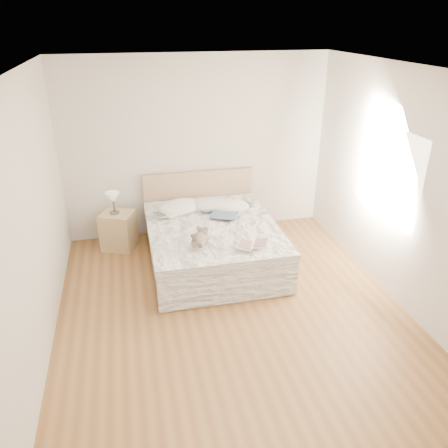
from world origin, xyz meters
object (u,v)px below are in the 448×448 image
Objects in this scene: childrens_book at (253,244)px; teddy_bear at (199,243)px; photo_book at (166,215)px; nightstand at (119,230)px; table_lamp at (113,198)px; bed at (212,241)px.

childrens_book is 1.29× the size of teddy_bear.
photo_book is at bearing 128.20° from teddy_bear.
nightstand is 1.75× the size of table_lamp.
table_lamp reaches higher than childrens_book.
photo_book and childrens_book have the same top height.
photo_book is 1.12× the size of teddy_bear.
table_lamp is 0.79× the size of childrens_book.
photo_book is (0.68, -0.36, 0.35)m from nightstand.
bed is 1.44m from nightstand.
table_lamp reaches higher than photo_book.
nightstand is at bearing 147.27° from teddy_bear.
bed is 0.80m from teddy_bear.
nightstand is at bearing -17.58° from table_lamp.
photo_book reaches higher than nightstand.
bed reaches higher than table_lamp.
childrens_book is 0.66m from teddy_bear.
table_lamp is at bearing 132.47° from photo_book.
photo_book is 1.47m from childrens_book.
table_lamp is 1.02× the size of teddy_bear.
table_lamp is 2.23m from childrens_book.
bed is at bearing -28.42° from nightstand.
table_lamp is 0.91× the size of photo_book.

